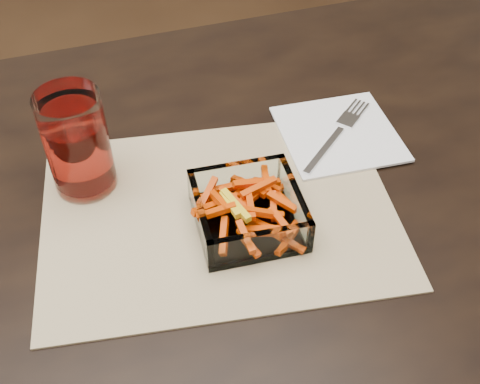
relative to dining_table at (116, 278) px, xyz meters
name	(u,v)px	position (x,y,z in m)	size (l,w,h in m)	color
dining_table	(116,278)	(0.00, 0.00, 0.00)	(1.60, 0.90, 0.75)	black
placemat	(219,211)	(0.15, 0.00, 0.09)	(0.45, 0.33, 0.00)	tan
glass_bowl	(248,213)	(0.17, -0.04, 0.11)	(0.14, 0.14, 0.05)	white
tumbler	(78,146)	(-0.01, 0.10, 0.16)	(0.08, 0.08, 0.14)	white
napkin	(339,133)	(0.36, 0.09, 0.09)	(0.16, 0.16, 0.00)	white
fork	(338,132)	(0.35, 0.08, 0.10)	(0.16, 0.13, 0.00)	silver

